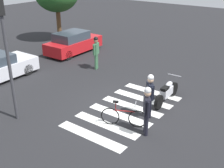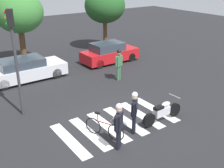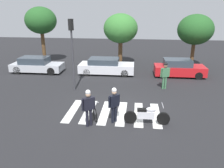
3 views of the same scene
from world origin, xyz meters
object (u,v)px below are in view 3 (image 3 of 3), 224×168
Objects in this scene: officer_by_motorcycle at (88,105)px; car_red_convertible at (179,68)px; officer_on_foot at (114,103)px; traffic_light_pole at (72,44)px; pedestrian_bystander at (165,74)px; car_silver_sedan at (37,65)px; police_motorcycle at (147,115)px; leaning_bicycle at (93,110)px; car_white_van at (106,66)px.

car_red_convertible is (5.59, 8.74, -0.39)m from officer_by_motorcycle.
officer_on_foot is 5.59m from traffic_light_pole.
pedestrian_bystander is 0.43× the size of car_silver_sedan.
car_silver_sedan is 0.94× the size of traffic_light_pole.
car_red_convertible is at bearing 70.71° from police_motorcycle.
officer_by_motorcycle is 6.91m from pedestrian_bystander.
officer_by_motorcycle is 0.42× the size of car_silver_sedan.
officer_on_foot reaches higher than car_silver_sedan.
pedestrian_bystander is 3.54m from car_red_convertible.
leaning_bicycle is 0.34× the size of car_white_van.
officer_on_foot is at bearing -118.42° from car_red_convertible.
car_red_convertible is (5.61, 7.80, 0.29)m from leaning_bicycle.
car_white_van is at bearing 179.56° from car_red_convertible.
police_motorcycle is 12.22m from car_silver_sedan.
police_motorcycle is 0.54× the size of car_red_convertible.
pedestrian_bystander is (4.11, 4.63, 0.71)m from leaning_bicycle.
police_motorcycle is 1.23× the size of officer_on_foot.
officer_on_foot is at bearing -20.08° from leaning_bicycle.
leaning_bicycle is at bearing -125.70° from car_red_convertible.
police_motorcycle is at bearing -105.28° from pedestrian_bystander.
police_motorcycle is 2.76m from leaning_bicycle.
officer_on_foot is 0.96× the size of pedestrian_bystander.
car_white_van reaches higher than police_motorcycle.
police_motorcycle is 8.85m from car_white_van.
traffic_light_pole is at bearing 139.30° from police_motorcycle.
officer_by_motorcycle is 0.98× the size of pedestrian_bystander.
car_silver_sedan is 0.95× the size of car_white_van.
police_motorcycle is at bearing -69.10° from car_white_van.
police_motorcycle is at bearing -109.29° from car_red_convertible.
traffic_light_pole is (-2.02, 3.67, 2.73)m from leaning_bicycle.
leaning_bicycle is 0.87× the size of officer_by_motorcycle.
traffic_light_pole is at bearing 113.90° from officer_by_motorcycle.
police_motorcycle is 0.47× the size of car_white_van.
traffic_light_pole is at bearing -151.57° from car_red_convertible.
car_red_convertible reaches higher than car_white_van.
car_white_van is (-3.16, 8.27, 0.19)m from police_motorcycle.
leaning_bicycle is at bearing -86.90° from car_white_van.
police_motorcycle is 1.39× the size of leaning_bicycle.
officer_by_motorcycle is at bearing -122.61° from car_red_convertible.
pedestrian_bystander reaches higher than car_silver_sedan.
pedestrian_bystander is at bearing 59.68° from officer_on_foot.
officer_on_foot is 1.25m from officer_by_motorcycle.
car_red_convertible is at bearing 61.58° from officer_on_foot.
pedestrian_bystander reaches higher than car_white_van.
pedestrian_bystander is 6.53m from traffic_light_pole.
police_motorcycle is 1.68m from officer_on_foot.
car_red_convertible is (1.50, 3.17, -0.43)m from pedestrian_bystander.
officer_by_motorcycle is (0.02, -0.94, 0.68)m from leaning_bicycle.
car_white_van is 0.99× the size of traffic_light_pole.
pedestrian_bystander reaches higher than leaning_bicycle.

